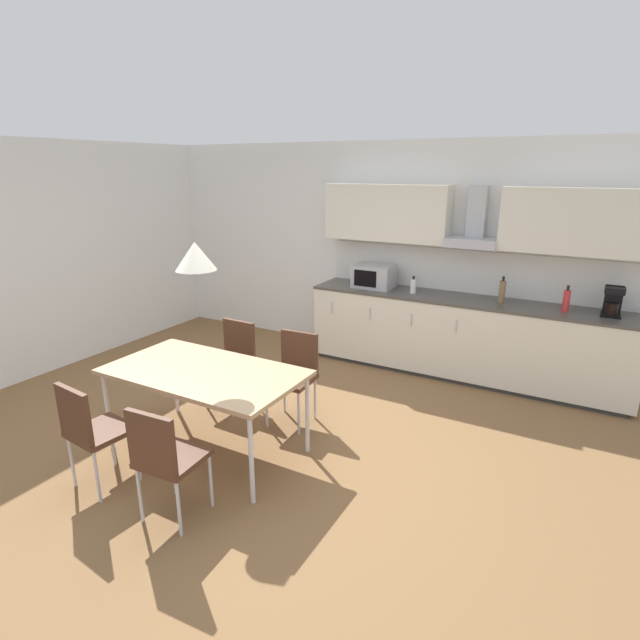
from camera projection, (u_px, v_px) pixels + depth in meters
The scene contains 17 objects.
ground_plane at pixel (249, 447), 4.41m from camera, with size 9.36×8.42×0.02m, color brown.
wall_back at pixel (380, 250), 6.39m from camera, with size 7.49×0.10×2.67m, color white.
wall_left at pixel (12, 264), 5.48m from camera, with size 0.10×6.74×2.67m, color white.
kitchen_counter at pixel (462, 337), 5.79m from camera, with size 3.61×0.65×0.93m.
backsplash_tile at pixel (473, 272), 5.83m from camera, with size 3.59×0.02×0.50m, color silver.
upper_wall_cabinets at pixel (475, 217), 5.50m from camera, with size 3.59×0.40×0.66m.
microwave at pixel (374, 276), 6.13m from camera, with size 0.48×0.35×0.28m.
coffee_maker at pixel (613, 301), 4.96m from camera, with size 0.18×0.19×0.30m.
bottle_brown at pixel (502, 291), 5.46m from camera, with size 0.07×0.07×0.29m.
bottle_red at pixel (566, 301), 5.10m from camera, with size 0.07×0.07×0.28m.
bottle_white at pixel (413, 286), 5.87m from camera, with size 0.07×0.07×0.20m.
dining_table at pixel (204, 375), 4.15m from camera, with size 1.64×0.91×0.75m.
chair_near_left at pixel (90, 426), 3.68m from camera, with size 0.44×0.44×0.87m.
chair_far_right at pixel (295, 368), 4.72m from camera, with size 0.42×0.42×0.87m.
chair_near_right at pixel (164, 453), 3.33m from camera, with size 0.43×0.43×0.87m.
chair_far_left at pixel (234, 355), 5.07m from camera, with size 0.41×0.41×0.87m.
pendant_lamp at pixel (195, 256), 3.85m from camera, with size 0.32×0.32×0.22m, color silver.
Camera 1 is at (2.43, -3.08, 2.36)m, focal length 28.00 mm.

